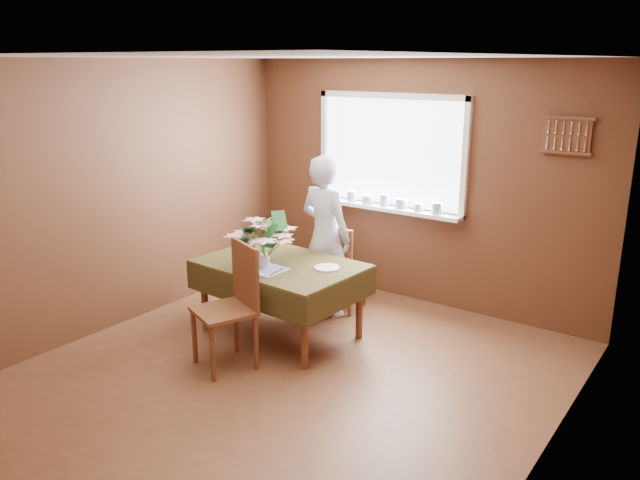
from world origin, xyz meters
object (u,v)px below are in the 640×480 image
Objects in this scene: chair_near at (233,301)px; flower_bouquet at (263,237)px; dining_table at (280,271)px; seated_woman at (326,236)px; chair_far at (340,264)px.

chair_near is 2.03× the size of flower_bouquet.
seated_woman is (0.04, 0.67, 0.19)m from dining_table.
flower_bouquet is at bearing 121.19° from chair_near.
flower_bouquet is (-0.14, -0.99, 0.50)m from chair_far.
flower_bouquet reaches higher than chair_near.
flower_bouquet is at bearing 76.27° from chair_far.
seated_woman is (-0.08, -0.14, 0.32)m from chair_far.
chair_far is 1.12m from flower_bouquet.
chair_near is 0.65× the size of seated_woman.
chair_far is at bearing 81.93° from flower_bouquet.
chair_near is (0.06, -0.69, -0.06)m from dining_table.
flower_bouquet is at bearing 93.50° from seated_woman.
chair_far is 0.55× the size of seated_woman.
chair_far reaches higher than dining_table.
seated_woman is at bearing 85.90° from flower_bouquet.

